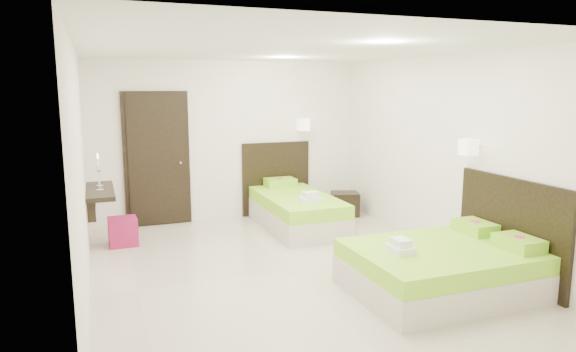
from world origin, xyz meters
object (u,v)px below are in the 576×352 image
object	(u,v)px
bed_double	(447,265)
ottoman	(123,232)
bed_single	(295,208)
nightstand	(345,204)

from	to	relation	value
bed_double	ottoman	world-z (taller)	bed_double
bed_single	nightstand	size ratio (longest dim) A/B	4.47
ottoman	bed_single	bearing A→B (deg)	1.27
nightstand	bed_single	bearing A→B (deg)	-143.26
bed_double	ottoman	bearing A→B (deg)	137.21
bed_double	nightstand	bearing A→B (deg)	81.75
nightstand	ottoman	xyz separation A→B (m)	(-3.68, -0.43, -0.01)
bed_single	nightstand	world-z (taller)	bed_single
bed_single	ottoman	distance (m)	2.60
bed_single	bed_double	xyz separation A→B (m)	(0.59, -3.01, -0.02)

